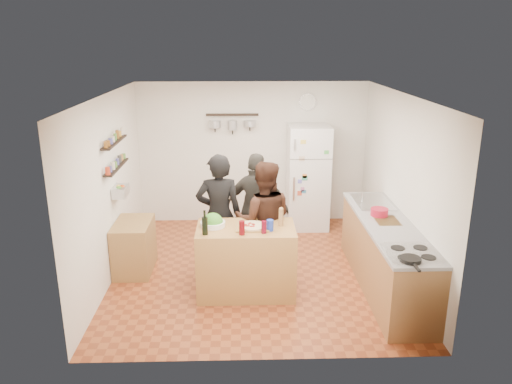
{
  "coord_description": "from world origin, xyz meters",
  "views": [
    {
      "loc": [
        -0.2,
        -6.54,
        3.21
      ],
      "look_at": [
        0.0,
        0.1,
        1.15
      ],
      "focal_mm": 35.0,
      "sensor_mm": 36.0,
      "label": 1
    }
  ],
  "objects_px": {
    "prep_island": "(246,260)",
    "salad_bowl": "(213,224)",
    "salt_canister": "(270,225)",
    "skillet": "(410,259)",
    "counter_run": "(386,256)",
    "person_left": "(219,215)",
    "side_table": "(134,247)",
    "fridge": "(308,177)",
    "pepper_mill": "(281,218)",
    "wall_clock": "(308,102)",
    "person_back": "(257,208)",
    "red_bowl": "(379,212)",
    "person_center": "(264,221)",
    "wine_bottle": "(205,226)"
  },
  "relations": [
    {
      "from": "wine_bottle",
      "to": "skillet",
      "type": "xyz_separation_m",
      "value": [
        2.25,
        -0.86,
        -0.08
      ]
    },
    {
      "from": "salad_bowl",
      "to": "red_bowl",
      "type": "xyz_separation_m",
      "value": [
        2.22,
        0.31,
        0.03
      ]
    },
    {
      "from": "prep_island",
      "to": "wall_clock",
      "type": "height_order",
      "value": "wall_clock"
    },
    {
      "from": "wall_clock",
      "to": "side_table",
      "type": "distance_m",
      "value": 3.81
    },
    {
      "from": "wine_bottle",
      "to": "red_bowl",
      "type": "relative_size",
      "value": 0.94
    },
    {
      "from": "salt_canister",
      "to": "counter_run",
      "type": "distance_m",
      "value": 1.65
    },
    {
      "from": "person_left",
      "to": "person_back",
      "type": "xyz_separation_m",
      "value": [
        0.54,
        0.42,
        -0.05
      ]
    },
    {
      "from": "person_left",
      "to": "red_bowl",
      "type": "xyz_separation_m",
      "value": [
        2.17,
        -0.24,
        0.1
      ]
    },
    {
      "from": "counter_run",
      "to": "skillet",
      "type": "relative_size",
      "value": 11.46
    },
    {
      "from": "wine_bottle",
      "to": "salt_canister",
      "type": "xyz_separation_m",
      "value": [
        0.8,
        0.1,
        -0.04
      ]
    },
    {
      "from": "salt_canister",
      "to": "pepper_mill",
      "type": "bearing_deg",
      "value": 48.58
    },
    {
      "from": "red_bowl",
      "to": "fridge",
      "type": "height_order",
      "value": "fridge"
    },
    {
      "from": "skillet",
      "to": "fridge",
      "type": "distance_m",
      "value": 3.53
    },
    {
      "from": "salt_canister",
      "to": "counter_run",
      "type": "bearing_deg",
      "value": 7.57
    },
    {
      "from": "pepper_mill",
      "to": "skillet",
      "type": "bearing_deg",
      "value": -40.94
    },
    {
      "from": "salt_canister",
      "to": "skillet",
      "type": "bearing_deg",
      "value": -33.45
    },
    {
      "from": "side_table",
      "to": "salt_canister",
      "type": "bearing_deg",
      "value": -23.31
    },
    {
      "from": "wine_bottle",
      "to": "pepper_mill",
      "type": "relative_size",
      "value": 1.11
    },
    {
      "from": "pepper_mill",
      "to": "person_left",
      "type": "distance_m",
      "value": 0.99
    },
    {
      "from": "prep_island",
      "to": "salad_bowl",
      "type": "distance_m",
      "value": 0.64
    },
    {
      "from": "salt_canister",
      "to": "fridge",
      "type": "distance_m",
      "value": 2.63
    },
    {
      "from": "prep_island",
      "to": "counter_run",
      "type": "bearing_deg",
      "value": 2.66
    },
    {
      "from": "person_back",
      "to": "wall_clock",
      "type": "height_order",
      "value": "wall_clock"
    },
    {
      "from": "skillet",
      "to": "salt_canister",
      "type": "bearing_deg",
      "value": 146.55
    },
    {
      "from": "salt_canister",
      "to": "side_table",
      "type": "xyz_separation_m",
      "value": [
        -1.89,
        0.81,
        -0.62
      ]
    },
    {
      "from": "pepper_mill",
      "to": "side_table",
      "type": "xyz_separation_m",
      "value": [
        -2.04,
        0.64,
        -0.64
      ]
    },
    {
      "from": "wine_bottle",
      "to": "side_table",
      "type": "bearing_deg",
      "value": 139.99
    },
    {
      "from": "wine_bottle",
      "to": "skillet",
      "type": "relative_size",
      "value": 0.96
    },
    {
      "from": "person_left",
      "to": "wall_clock",
      "type": "bearing_deg",
      "value": -128.79
    },
    {
      "from": "pepper_mill",
      "to": "wall_clock",
      "type": "bearing_deg",
      "value": 76.28
    },
    {
      "from": "person_back",
      "to": "red_bowl",
      "type": "relative_size",
      "value": 6.97
    },
    {
      "from": "salad_bowl",
      "to": "salt_canister",
      "type": "bearing_deg",
      "value": -13.28
    },
    {
      "from": "person_back",
      "to": "skillet",
      "type": "relative_size",
      "value": 7.12
    },
    {
      "from": "prep_island",
      "to": "pepper_mill",
      "type": "xyz_separation_m",
      "value": [
        0.45,
        0.05,
        0.55
      ]
    },
    {
      "from": "salad_bowl",
      "to": "fridge",
      "type": "height_order",
      "value": "fridge"
    },
    {
      "from": "person_back",
      "to": "side_table",
      "type": "height_order",
      "value": "person_back"
    },
    {
      "from": "person_center",
      "to": "counter_run",
      "type": "bearing_deg",
      "value": 170.09
    },
    {
      "from": "person_left",
      "to": "side_table",
      "type": "height_order",
      "value": "person_left"
    },
    {
      "from": "person_left",
      "to": "fridge",
      "type": "relative_size",
      "value": 0.96
    },
    {
      "from": "wine_bottle",
      "to": "person_left",
      "type": "distance_m",
      "value": 0.84
    },
    {
      "from": "wall_clock",
      "to": "side_table",
      "type": "xyz_separation_m",
      "value": [
        -2.69,
        -2.02,
        -1.78
      ]
    },
    {
      "from": "person_center",
      "to": "person_left",
      "type": "bearing_deg",
      "value": -11.73
    },
    {
      "from": "person_center",
      "to": "fridge",
      "type": "height_order",
      "value": "fridge"
    },
    {
      "from": "pepper_mill",
      "to": "wall_clock",
      "type": "height_order",
      "value": "wall_clock"
    },
    {
      "from": "wall_clock",
      "to": "counter_run",
      "type": "bearing_deg",
      "value": -74.08
    },
    {
      "from": "skillet",
      "to": "counter_run",
      "type": "bearing_deg",
      "value": 85.09
    },
    {
      "from": "person_left",
      "to": "prep_island",
      "type": "bearing_deg",
      "value": 117.31
    },
    {
      "from": "person_back",
      "to": "fridge",
      "type": "distance_m",
      "value": 1.66
    },
    {
      "from": "salad_bowl",
      "to": "red_bowl",
      "type": "bearing_deg",
      "value": 7.95
    },
    {
      "from": "prep_island",
      "to": "person_back",
      "type": "height_order",
      "value": "person_back"
    }
  ]
}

